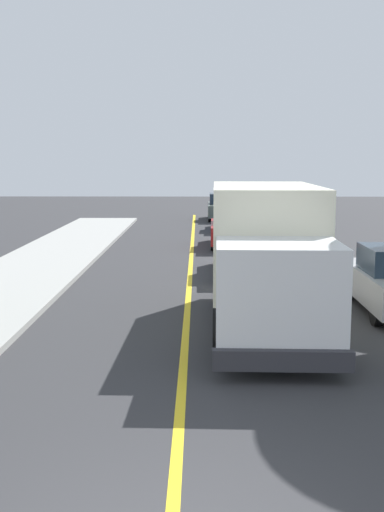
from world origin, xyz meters
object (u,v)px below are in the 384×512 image
Objects in this scene: box_truck at (266,250)px; parked_car_far at (232,215)px; parked_car_near at (242,250)px; parked_car_mid at (231,228)px; parked_car_furthest at (222,207)px.

parked_car_far is at bearing 89.12° from box_truck.
parked_car_mid is at bearing 90.11° from parked_car_near.
parked_car_far is 1.01× the size of parked_car_furthest.
parked_car_far is (0.31, 20.13, -0.97)m from box_truck.
parked_car_near is 1.00× the size of parked_car_furthest.
box_truck reaches higher than parked_car_mid.
parked_car_near is (-0.07, 6.66, -0.97)m from box_truck.
parked_car_furthest is (-0.03, 25.80, -0.97)m from box_truck.
box_truck is at bearing -89.65° from parked_car_mid.
parked_car_far is (0.39, 6.65, 0.00)m from parked_car_mid.
box_truck is 1.64× the size of parked_car_furthest.
parked_car_mid is at bearing -93.36° from parked_car_far.
parked_car_furthest is (-0.34, 5.66, 0.00)m from parked_car_far.
parked_car_near and parked_car_far have the same top height.
parked_car_near is 6.83m from parked_car_mid.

